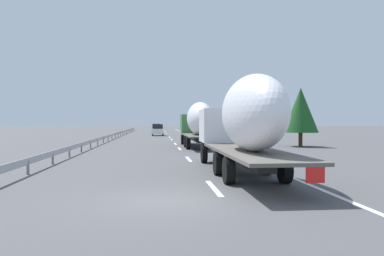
{
  "coord_description": "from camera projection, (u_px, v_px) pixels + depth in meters",
  "views": [
    {
      "loc": [
        -11.3,
        0.27,
        2.39
      ],
      "look_at": [
        18.7,
        -2.63,
        1.86
      ],
      "focal_mm": 35.23,
      "sensor_mm": 36.0,
      "label": 1
    }
  ],
  "objects": [
    {
      "name": "edge_line_right",
      "position": [
        194.0,
        137.0,
        56.63
      ],
      "size": [
        110.0,
        0.2,
        0.01
      ],
      "primitive_type": "cube",
      "color": "white",
      "rests_on": "ground_plane"
    },
    {
      "name": "car_white_van",
      "position": [
        158.0,
        130.0,
        62.85
      ],
      "size": [
        4.01,
        1.9,
        1.9
      ],
      "color": "white",
      "rests_on": "ground_plane"
    },
    {
      "name": "lane_stripe_9",
      "position": [
        164.0,
        131.0,
        91.99
      ],
      "size": [
        3.2,
        0.2,
        0.01
      ],
      "primitive_type": "cube",
      "color": "white",
      "rests_on": "ground_plane"
    },
    {
      "name": "lane_stripe_4",
      "position": [
        172.0,
        139.0,
        49.4
      ],
      "size": [
        3.2,
        0.2,
        0.01
      ],
      "primitive_type": "cube",
      "color": "white",
      "rests_on": "ground_plane"
    },
    {
      "name": "lane_stripe_1",
      "position": [
        189.0,
        159.0,
        23.82
      ],
      "size": [
        3.2,
        0.2,
        0.01
      ],
      "primitive_type": "cube",
      "color": "white",
      "rests_on": "ground_plane"
    },
    {
      "name": "lane_stripe_0",
      "position": [
        214.0,
        188.0,
        13.48
      ],
      "size": [
        3.2,
        0.2,
        0.01
      ],
      "primitive_type": "cube",
      "color": "white",
      "rests_on": "ground_plane"
    },
    {
      "name": "car_blue_sedan",
      "position": [
        156.0,
        128.0,
        77.94
      ],
      "size": [
        4.61,
        1.85,
        1.9
      ],
      "color": "#28479E",
      "rests_on": "ground_plane"
    },
    {
      "name": "lane_stripe_7",
      "position": [
        165.0,
        132.0,
        83.41
      ],
      "size": [
        3.2,
        0.2,
        0.01
      ],
      "primitive_type": "cube",
      "color": "white",
      "rests_on": "ground_plane"
    },
    {
      "name": "guardrail_median",
      "position": [
        115.0,
        134.0,
        53.52
      ],
      "size": [
        94.0,
        0.1,
        0.76
      ],
      "color": "#9EA0A5",
      "rests_on": "ground_plane"
    },
    {
      "name": "lane_stripe_6",
      "position": [
        167.0,
        134.0,
        72.05
      ],
      "size": [
        3.2,
        0.2,
        0.01
      ],
      "primitive_type": "cube",
      "color": "white",
      "rests_on": "ground_plane"
    },
    {
      "name": "ground_plane",
      "position": [
        158.0,
        139.0,
        51.12
      ],
      "size": [
        260.0,
        260.0,
        0.0
      ],
      "primitive_type": "plane",
      "color": "#4C4C4F"
    },
    {
      "name": "lane_stripe_8",
      "position": [
        164.0,
        130.0,
        100.17
      ],
      "size": [
        3.2,
        0.2,
        0.01
      ],
      "primitive_type": "cube",
      "color": "white",
      "rests_on": "ground_plane"
    },
    {
      "name": "truck_trailing",
      "position": [
        244.0,
        121.0,
        16.57
      ],
      "size": [
        13.72,
        2.55,
        4.26
      ],
      "color": "silver",
      "rests_on": "ground_plane"
    },
    {
      "name": "tree_0",
      "position": [
        245.0,
        112.0,
        56.88
      ],
      "size": [
        3.84,
        3.84,
        6.41
      ],
      "color": "#472D19",
      "rests_on": "ground_plane"
    },
    {
      "name": "truck_lead",
      "position": [
        198.0,
        122.0,
        34.44
      ],
      "size": [
        12.4,
        2.55,
        4.07
      ],
      "color": "#387038",
      "rests_on": "ground_plane"
    },
    {
      "name": "tree_2",
      "position": [
        206.0,
        115.0,
        96.6
      ],
      "size": [
        2.77,
        2.77,
        6.48
      ],
      "color": "#472D19",
      "rests_on": "ground_plane"
    },
    {
      "name": "road_sign",
      "position": [
        205.0,
        123.0,
        53.66
      ],
      "size": [
        0.1,
        0.9,
        3.09
      ],
      "color": "gray",
      "rests_on": "ground_plane"
    },
    {
      "name": "lane_stripe_2",
      "position": [
        180.0,
        149.0,
        32.9
      ],
      "size": [
        3.2,
        0.2,
        0.01
      ],
      "primitive_type": "cube",
      "color": "white",
      "rests_on": "ground_plane"
    },
    {
      "name": "lane_stripe_5",
      "position": [
        170.0,
        137.0,
        56.55
      ],
      "size": [
        3.2,
        0.2,
        0.01
      ],
      "primitive_type": "cube",
      "color": "white",
      "rests_on": "ground_plane"
    },
    {
      "name": "lane_stripe_3",
      "position": [
        175.0,
        144.0,
        39.79
      ],
      "size": [
        3.2,
        0.2,
        0.01
      ],
      "primitive_type": "cube",
      "color": "white",
      "rests_on": "ground_plane"
    },
    {
      "name": "tree_1",
      "position": [
        301.0,
        110.0,
        35.7
      ],
      "size": [
        3.31,
        3.31,
        5.59
      ],
      "color": "#472D19",
      "rests_on": "ground_plane"
    }
  ]
}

